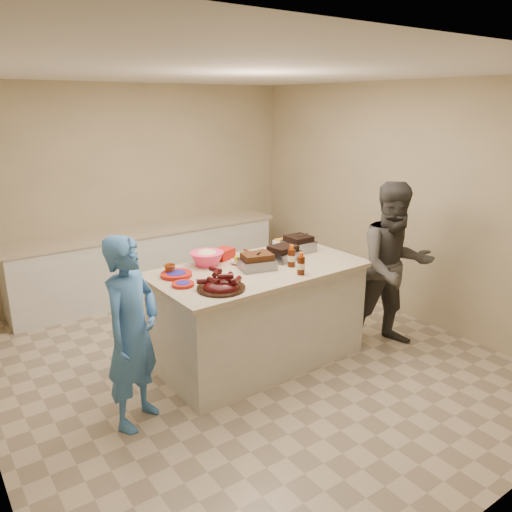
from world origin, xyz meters
TOP-DOWN VIEW (x-y plane):
  - room at (0.00, 0.00)m, footprint 4.50×5.00m
  - back_counter at (0.00, 2.20)m, footprint 3.60×0.64m
  - island at (0.15, -0.10)m, footprint 2.06×1.11m
  - rib_platter at (-0.45, -0.39)m, footprint 0.52×0.52m
  - pulled_pork_tray at (0.11, -0.12)m, footprint 0.37×0.31m
  - brisket_tray at (0.48, -0.04)m, footprint 0.33×0.29m
  - roasting_pan at (0.81, 0.12)m, footprint 0.28×0.28m
  - coleslaw_bowl at (-0.22, 0.24)m, footprint 0.33×0.33m
  - sausage_plate at (0.34, 0.18)m, footprint 0.30×0.30m
  - mac_cheese_dish at (0.85, 0.30)m, footprint 0.34×0.27m
  - bbq_bottle_a at (0.34, -0.48)m, footprint 0.07×0.07m
  - bbq_bottle_b at (0.41, -0.25)m, footprint 0.07×0.07m
  - mustard_bottle at (0.02, 0.09)m, footprint 0.04×0.04m
  - sauce_bowl at (0.04, 0.10)m, footprint 0.14×0.05m
  - plate_stack_large at (-0.61, 0.12)m, footprint 0.29×0.29m
  - plate_stack_small at (-0.67, -0.13)m, footprint 0.20×0.20m
  - plastic_cup at (-0.64, 0.19)m, footprint 0.11×0.10m
  - basket_stack at (0.02, 0.33)m, footprint 0.24×0.21m
  - guest_blue at (-1.23, -0.36)m, footprint 1.31×1.60m
  - guest_gray at (1.46, -0.62)m, footprint 1.44×1.91m

SIDE VIEW (x-z plane):
  - room at x=0.00m, z-range -1.35..1.35m
  - island at x=0.15m, z-range -0.48..0.48m
  - guest_blue at x=-1.23m, z-range -0.18..0.18m
  - guest_gray at x=1.46m, z-range -0.33..0.33m
  - back_counter at x=0.00m, z-range 0.00..0.90m
  - rib_platter at x=-0.45m, z-range 0.88..1.05m
  - pulled_pork_tray at x=0.11m, z-range 0.92..1.01m
  - brisket_tray at x=0.48m, z-range 0.92..1.01m
  - roasting_pan at x=0.81m, z-range 0.91..1.02m
  - coleslaw_bowl at x=-0.22m, z-range 0.85..1.07m
  - sausage_plate at x=0.34m, z-range 0.94..0.99m
  - mac_cheese_dish at x=0.85m, z-range 0.92..1.01m
  - bbq_bottle_a at x=0.34m, z-range 0.86..1.07m
  - bbq_bottle_b at x=0.41m, z-range 0.86..1.07m
  - mustard_bottle at x=0.02m, z-range 0.91..1.02m
  - sauce_bowl at x=0.04m, z-range 0.89..1.03m
  - plate_stack_large at x=-0.61m, z-range 0.95..0.98m
  - plate_stack_small at x=-0.67m, z-range 0.95..0.98m
  - plastic_cup at x=-0.64m, z-range 0.91..1.02m
  - basket_stack at x=0.02m, z-range 0.91..1.01m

